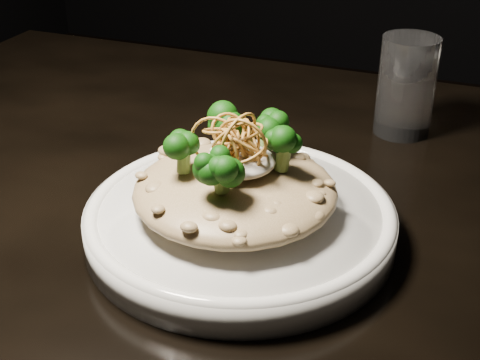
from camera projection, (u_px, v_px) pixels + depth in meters
name	position (u px, v px, depth m)	size (l,w,h in m)	color
table	(253.00, 280.00, 0.66)	(1.10, 0.80, 0.75)	black
plate	(240.00, 222.00, 0.58)	(0.27, 0.27, 0.03)	silver
risotto	(235.00, 190.00, 0.56)	(0.17, 0.17, 0.04)	brown
broccoli	(243.00, 141.00, 0.54)	(0.13, 0.13, 0.05)	black
cheese	(240.00, 161.00, 0.55)	(0.06, 0.06, 0.02)	white
shallots	(232.00, 133.00, 0.53)	(0.05, 0.05, 0.03)	brown
drinking_glass	(406.00, 86.00, 0.74)	(0.06, 0.06, 0.11)	white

